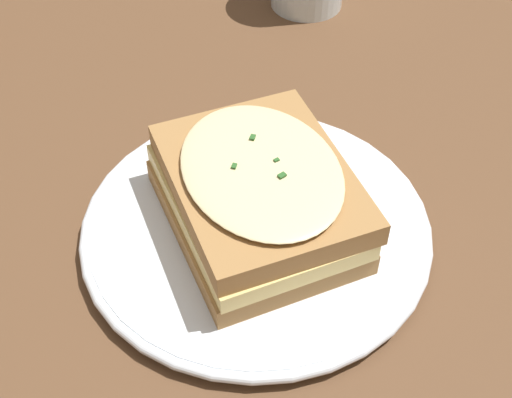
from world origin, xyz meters
TOP-DOWN VIEW (x-y plane):
  - ground_plane at (0.00, 0.00)m, footprint 2.40×2.40m
  - dinner_plate at (0.02, 0.01)m, footprint 0.26×0.26m
  - sandwich at (0.02, 0.01)m, footprint 0.18×0.19m

SIDE VIEW (x-z plane):
  - ground_plane at x=0.00m, z-range 0.00..0.00m
  - dinner_plate at x=0.02m, z-range 0.00..0.02m
  - sandwich at x=0.02m, z-range 0.01..0.07m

